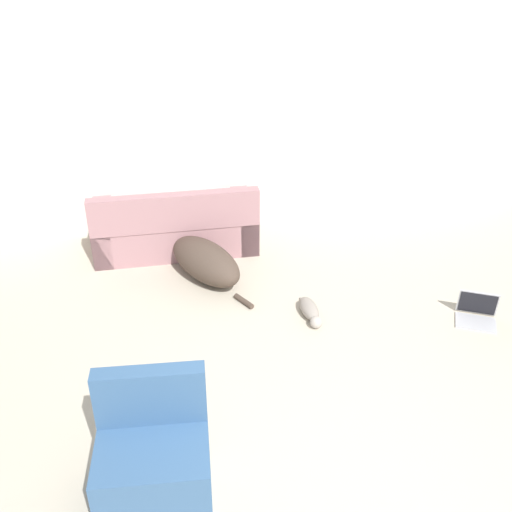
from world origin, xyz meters
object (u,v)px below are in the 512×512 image
object	(u,v)px
couch	(175,228)
side_chair	(154,461)
cat	(310,311)
dog	(204,260)
laptop_open	(477,311)

from	to	relation	value
couch	side_chair	xyz separation A→B (m)	(-0.33, -3.25, 0.04)
cat	side_chair	distance (m)	2.23
couch	dog	distance (m)	0.71
dog	laptop_open	size ratio (longest dim) A/B	2.94
laptop_open	side_chair	size ratio (longest dim) A/B	0.53
dog	cat	bearing A→B (deg)	-164.69
dog	cat	xyz separation A→B (m)	(0.88, -0.90, -0.13)
couch	side_chair	world-z (taller)	side_chair
dog	cat	size ratio (longest dim) A/B	2.46
cat	couch	bearing A→B (deg)	-147.07
cat	laptop_open	world-z (taller)	laptop_open
couch	side_chair	distance (m)	3.26
laptop_open	dog	bearing A→B (deg)	-179.75
side_chair	dog	bearing A→B (deg)	81.88
dog	cat	world-z (taller)	dog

